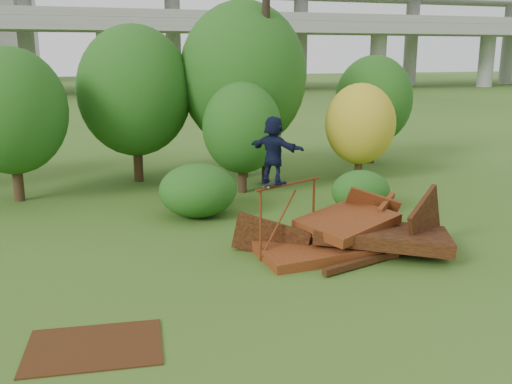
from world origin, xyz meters
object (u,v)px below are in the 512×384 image
object	(u,v)px
scrap_pile	(353,236)
flat_plate	(94,347)
skater	(274,150)
utility_pole	(266,47)

from	to	relation	value
scrap_pile	flat_plate	xyz separation A→B (m)	(-6.45, -3.00, -0.38)
skater	utility_pole	world-z (taller)	utility_pole
scrap_pile	utility_pole	xyz separation A→B (m)	(0.40, 7.82, 4.68)
scrap_pile	skater	bearing A→B (deg)	173.95
skater	utility_pole	bearing A→B (deg)	-52.13
scrap_pile	flat_plate	bearing A→B (deg)	-155.08
skater	flat_plate	bearing A→B (deg)	92.08
flat_plate	utility_pole	bearing A→B (deg)	57.66
scrap_pile	skater	world-z (taller)	skater
skater	utility_pole	size ratio (longest dim) A/B	0.16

